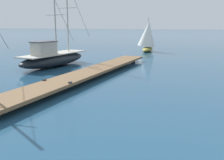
# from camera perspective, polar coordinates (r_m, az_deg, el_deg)

# --- Properties ---
(floating_dock) EXTENTS (2.43, 18.15, 0.53)m
(floating_dock) POSITION_cam_1_polar(r_m,az_deg,el_deg) (16.85, -5.01, 1.69)
(floating_dock) COLOR brown
(floating_dock) RESTS_ON ground
(fishing_boat_0) EXTENTS (2.88, 9.20, 7.55)m
(fishing_boat_0) POSITION_cam_1_polar(r_m,az_deg,el_deg) (21.92, -12.74, 4.72)
(fishing_boat_0) COLOR black
(fishing_boat_0) RESTS_ON ground
(distant_sailboat) EXTENTS (2.68, 4.49, 4.23)m
(distant_sailboat) POSITION_cam_1_polar(r_m,az_deg,el_deg) (33.83, 7.81, 9.44)
(distant_sailboat) COLOR gold
(distant_sailboat) RESTS_ON ground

